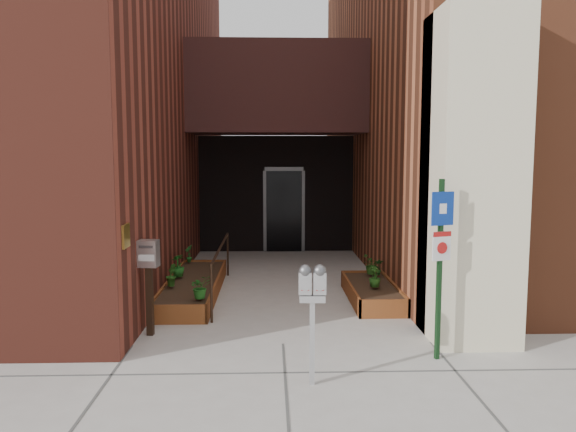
{
  "coord_description": "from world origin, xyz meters",
  "views": [
    {
      "loc": [
        -0.16,
        -7.27,
        2.53
      ],
      "look_at": [
        0.13,
        1.8,
        1.53
      ],
      "focal_mm": 35.0,
      "sensor_mm": 36.0,
      "label": 1
    }
  ],
  "objects": [
    {
      "name": "planter_left",
      "position": [
        -1.55,
        2.7,
        0.13
      ],
      "size": [
        0.9,
        3.6,
        0.3
      ],
      "color": "maroon",
      "rests_on": "ground"
    },
    {
      "name": "ground",
      "position": [
        0.0,
        0.0,
        0.0
      ],
      "size": [
        80.0,
        80.0,
        0.0
      ],
      "primitive_type": "plane",
      "color": "#9E9991",
      "rests_on": "ground"
    },
    {
      "name": "parking_meter",
      "position": [
        0.29,
        -1.33,
        1.04
      ],
      "size": [
        0.3,
        0.14,
        1.35
      ],
      "color": "#ACACAE",
      "rests_on": "ground"
    },
    {
      "name": "shrub_left_c",
      "position": [
        -1.85,
        2.88,
        0.51
      ],
      "size": [
        0.33,
        0.33,
        0.41
      ],
      "primitive_type": "imported",
      "rotation": [
        0.0,
        0.0,
        3.94
      ],
      "color": "#1A5919",
      "rests_on": "planter_left"
    },
    {
      "name": "shrub_left_a",
      "position": [
        -1.25,
        1.29,
        0.48
      ],
      "size": [
        0.45,
        0.45,
        0.36
      ],
      "primitive_type": "imported",
      "rotation": [
        0.0,
        0.0,
        0.57
      ],
      "color": "#1F621C",
      "rests_on": "planter_left"
    },
    {
      "name": "shrub_right_c",
      "position": [
        1.72,
        2.95,
        0.48
      ],
      "size": [
        0.45,
        0.45,
        0.36
      ],
      "primitive_type": "imported",
      "rotation": [
        0.0,
        0.0,
        4.14
      ],
      "color": "#214F16",
      "rests_on": "planter_right"
    },
    {
      "name": "payment_dropbox",
      "position": [
        -1.85,
        0.44,
        0.97
      ],
      "size": [
        0.29,
        0.23,
        1.35
      ],
      "color": "black",
      "rests_on": "ground"
    },
    {
      "name": "shrub_right_a",
      "position": [
        1.6,
        1.95,
        0.48
      ],
      "size": [
        0.28,
        0.28,
        0.35
      ],
      "primitive_type": "imported",
      "rotation": [
        0.0,
        0.0,
        0.89
      ],
      "color": "#1F4F16",
      "rests_on": "planter_right"
    },
    {
      "name": "shrub_left_b",
      "position": [
        -1.85,
        2.14,
        0.49
      ],
      "size": [
        0.23,
        0.23,
        0.37
      ],
      "primitive_type": "imported",
      "rotation": [
        0.0,
        0.0,
        1.67
      ],
      "color": "#255D1A",
      "rests_on": "planter_left"
    },
    {
      "name": "planter_right",
      "position": [
        1.6,
        2.2,
        0.13
      ],
      "size": [
        0.8,
        2.2,
        0.3
      ],
      "color": "maroon",
      "rests_on": "ground"
    },
    {
      "name": "architecture",
      "position": [
        -0.18,
        6.89,
        4.98
      ],
      "size": [
        20.0,
        14.6,
        10.0
      ],
      "color": "maroon",
      "rests_on": "ground"
    },
    {
      "name": "sign_post",
      "position": [
        1.9,
        -0.62,
        1.37
      ],
      "size": [
        0.29,
        0.12,
        2.23
      ],
      "color": "black",
      "rests_on": "ground"
    },
    {
      "name": "shrub_left_d",
      "position": [
        -1.85,
        4.23,
        0.48
      ],
      "size": [
        0.25,
        0.25,
        0.36
      ],
      "primitive_type": "imported",
      "rotation": [
        0.0,
        0.0,
        5.17
      ],
      "color": "#1B601C",
      "rests_on": "planter_left"
    },
    {
      "name": "shrub_right_b",
      "position": [
        1.85,
        2.9,
        0.45
      ],
      "size": [
        0.16,
        0.16,
        0.3
      ],
      "primitive_type": "imported",
      "rotation": [
        0.0,
        0.0,
        3.17
      ],
      "color": "#17511B",
      "rests_on": "planter_right"
    },
    {
      "name": "handrail",
      "position": [
        -1.05,
        2.65,
        0.75
      ],
      "size": [
        0.04,
        3.34,
        0.9
      ],
      "color": "black",
      "rests_on": "ground"
    }
  ]
}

